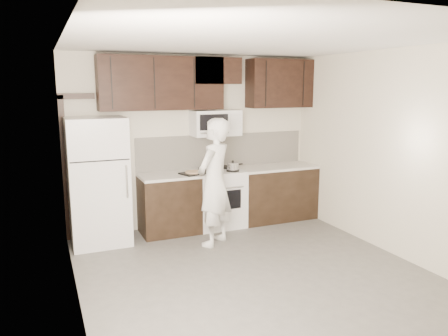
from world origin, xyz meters
TOP-DOWN VIEW (x-y plane):
  - floor at (0.00, 0.00)m, footprint 4.50×4.50m
  - back_wall at (0.00, 2.25)m, footprint 4.00×0.00m
  - ceiling at (0.00, 0.00)m, footprint 4.50×4.50m
  - counter_run at (0.60, 1.94)m, footprint 2.95×0.64m
  - stove at (0.30, 1.94)m, footprint 0.76×0.66m
  - backsplash at (0.50, 2.24)m, footprint 2.90×0.02m
  - upper_cabinets at (0.21, 2.08)m, footprint 3.48×0.35m
  - microwave at (0.30, 2.06)m, footprint 0.76×0.42m
  - refrigerator at (-1.55, 1.89)m, footprint 0.80×0.76m
  - door_trim at (-1.92, 2.21)m, footprint 0.50×0.08m
  - saucepan at (0.48, 1.79)m, footprint 0.30×0.19m
  - baking_tray at (-0.15, 1.84)m, footprint 0.46×0.40m
  - pizza at (-0.15, 1.84)m, footprint 0.33×0.33m
  - person at (-0.06, 1.21)m, footprint 0.78×0.74m

SIDE VIEW (x-z plane):
  - floor at x=0.00m, z-range 0.00..0.00m
  - counter_run at x=0.60m, z-range 0.00..0.91m
  - stove at x=0.30m, z-range -0.01..0.93m
  - person at x=-0.06m, z-range 0.00..1.79m
  - refrigerator at x=-1.55m, z-range 0.00..1.80m
  - baking_tray at x=-0.15m, z-range 0.91..0.93m
  - pizza at x=-0.15m, z-range 0.93..0.95m
  - saucepan at x=0.48m, z-range 0.89..1.07m
  - backsplash at x=0.50m, z-range 0.91..1.45m
  - door_trim at x=-1.92m, z-range 0.19..2.31m
  - back_wall at x=0.00m, z-range -0.65..3.35m
  - microwave at x=0.30m, z-range 1.45..1.85m
  - upper_cabinets at x=0.21m, z-range 1.89..2.67m
  - ceiling at x=0.00m, z-range 2.70..2.70m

